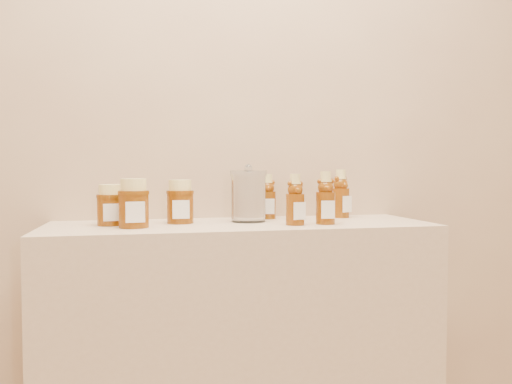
{
  "coord_description": "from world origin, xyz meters",
  "views": [
    {
      "loc": [
        -0.29,
        0.01,
        1.07
      ],
      "look_at": [
        0.04,
        1.52,
        1.0
      ],
      "focal_mm": 35.0,
      "sensor_mm": 36.0,
      "label": 1
    }
  ],
  "objects": [
    {
      "name": "wall_back",
      "position": [
        0.0,
        1.75,
        1.35
      ],
      "size": [
        3.5,
        0.02,
        2.7
      ],
      "primitive_type": "cube",
      "color": "tan",
      "rests_on": "ground"
    },
    {
      "name": "display_table",
      "position": [
        0.0,
        1.55,
        0.45
      ],
      "size": [
        1.2,
        0.4,
        0.9
      ],
      "primitive_type": "cube",
      "color": "tan",
      "rests_on": "ground"
    },
    {
      "name": "bear_bottle_back_left",
      "position": [
        0.12,
        1.68,
        0.99
      ],
      "size": [
        0.07,
        0.07,
        0.17
      ],
      "primitive_type": null,
      "rotation": [
        0.0,
        0.0,
        -0.12
      ],
      "color": "#5E2B07",
      "rests_on": "display_table"
    },
    {
      "name": "bear_bottle_back_mid",
      "position": [
        0.21,
        1.64,
        0.98
      ],
      "size": [
        0.06,
        0.06,
        0.16
      ],
      "primitive_type": null,
      "rotation": [
        0.0,
        0.0,
        -0.01
      ],
      "color": "#5E2B07",
      "rests_on": "display_table"
    },
    {
      "name": "bear_bottle_back_right",
      "position": [
        0.38,
        1.67,
        1.0
      ],
      "size": [
        0.09,
        0.09,
        0.19
      ],
      "primitive_type": null,
      "rotation": [
        0.0,
        0.0,
        0.43
      ],
      "color": "#5E2B07",
      "rests_on": "display_table"
    },
    {
      "name": "bear_bottle_front_left",
      "position": [
        0.15,
        1.47,
        0.99
      ],
      "size": [
        0.07,
        0.07,
        0.18
      ],
      "primitive_type": null,
      "rotation": [
        0.0,
        0.0,
        0.19
      ],
      "color": "#5E2B07",
      "rests_on": "display_table"
    },
    {
      "name": "bear_bottle_front_right",
      "position": [
        0.25,
        1.47,
        0.99
      ],
      "size": [
        0.07,
        0.07,
        0.19
      ],
      "primitive_type": null,
      "rotation": [
        0.0,
        0.0,
        -0.1
      ],
      "color": "#5E2B07",
      "rests_on": "display_table"
    },
    {
      "name": "honey_jar_left",
      "position": [
        -0.4,
        1.59,
        0.96
      ],
      "size": [
        0.09,
        0.09,
        0.12
      ],
      "primitive_type": null,
      "rotation": [
        0.0,
        0.0,
        0.18
      ],
      "color": "#5E2B07",
      "rests_on": "display_table"
    },
    {
      "name": "honey_jar_back",
      "position": [
        -0.19,
        1.6,
        0.97
      ],
      "size": [
        0.09,
        0.09,
        0.14
      ],
      "primitive_type": null,
      "rotation": [
        0.0,
        0.0,
        -0.01
      ],
      "color": "#5E2B07",
      "rests_on": "display_table"
    },
    {
      "name": "honey_jar_front",
      "position": [
        -0.33,
        1.51,
        0.97
      ],
      "size": [
        0.1,
        0.1,
        0.14
      ],
      "primitive_type": null,
      "rotation": [
        0.0,
        0.0,
        0.13
      ],
      "color": "#5E2B07",
      "rests_on": "display_table"
    },
    {
      "name": "glass_canister",
      "position": [
        0.03,
        1.6,
        0.99
      ],
      "size": [
        0.12,
        0.12,
        0.18
      ],
      "primitive_type": null,
      "rotation": [
        0.0,
        0.0,
        -0.05
      ],
      "color": "white",
      "rests_on": "display_table"
    }
  ]
}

